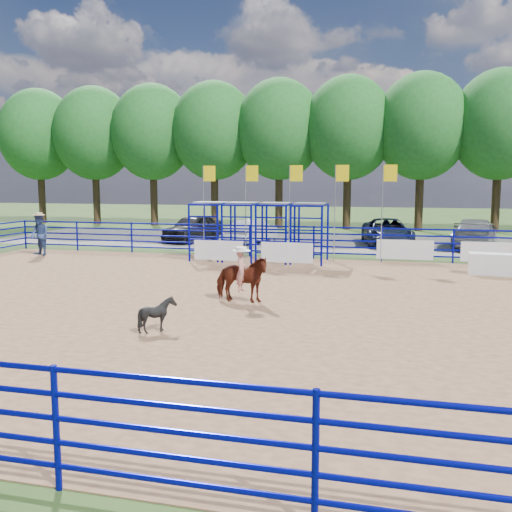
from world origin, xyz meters
name	(u,v)px	position (x,y,z in m)	size (l,w,h in m)	color
ground	(261,306)	(0.00, 0.00, 0.00)	(120.00, 120.00, 0.00)	#395522
arena_dirt	(261,306)	(0.00, 0.00, 0.01)	(30.00, 20.00, 0.02)	#986D4C
gravel_strip	(332,242)	(0.00, 17.00, 0.01)	(40.00, 10.00, 0.01)	gray
announcer_table	(490,264)	(7.09, 7.28, 0.42)	(1.51, 0.71, 0.81)	white
horse_and_rider	(241,276)	(-0.68, 0.29, 0.81)	(1.64, 0.77, 2.24)	#5E2212
calf	(157,314)	(-1.71, -3.34, 0.44)	(0.67, 0.75, 0.83)	black
spectator_cowboy	(40,234)	(-12.68, 7.91, 1.02)	(1.16, 1.05, 2.00)	navy
car_a	(193,228)	(-7.94, 15.70, 0.78)	(1.82, 4.53, 1.54)	black
car_b	(252,231)	(-4.32, 15.59, 0.67)	(1.41, 4.04, 1.33)	#989AA0
car_c	(387,232)	(3.09, 16.34, 0.74)	(2.41, 5.23, 1.45)	black
car_d	(474,233)	(7.55, 16.07, 0.78)	(2.16, 5.32, 1.54)	slate
perimeter_fence	(262,280)	(0.00, 0.00, 0.75)	(30.10, 20.10, 1.50)	#060995
chute_assembly	(267,233)	(-1.90, 8.84, 1.26)	(19.32, 2.41, 4.20)	#060995
treeline	(349,123)	(0.00, 26.00, 7.53)	(56.40, 6.40, 11.24)	#3F2B19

